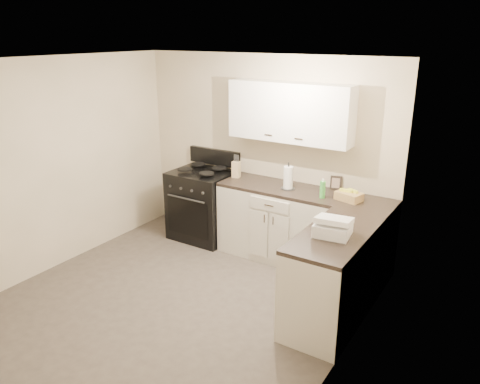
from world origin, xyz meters
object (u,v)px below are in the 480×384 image
Objects in this scene: wicker_basket at (349,196)px; countertop_grill at (333,229)px; knife_block at (236,169)px; paper_towel at (288,178)px; stove at (203,206)px.

countertop_grill reaches higher than wicker_basket.
paper_towel reaches higher than knife_block.
paper_towel is 0.86× the size of countertop_grill.
wicker_basket is (1.55, -0.06, -0.06)m from knife_block.
paper_towel is at bearing -14.05° from knife_block.
paper_towel is 1.40m from countertop_grill.
knife_block is at bearing 141.26° from countertop_grill.
wicker_basket is at bearing 0.08° from paper_towel.
stove is at bearing -179.73° from paper_towel.
stove is at bearing 178.18° from knife_block.
stove is 2.53m from countertop_grill.
paper_towel reaches higher than countertop_grill.
knife_block is 0.76× the size of wicker_basket.
stove is 2.12m from wicker_basket.
knife_block is at bearing 175.49° from paper_towel.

